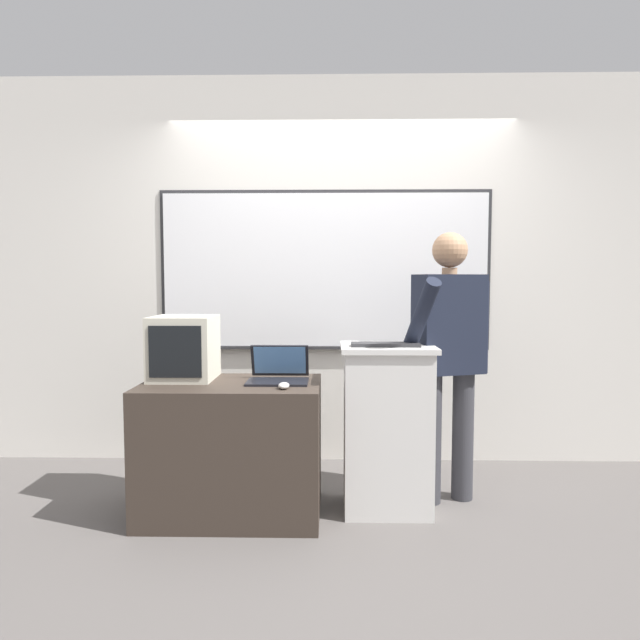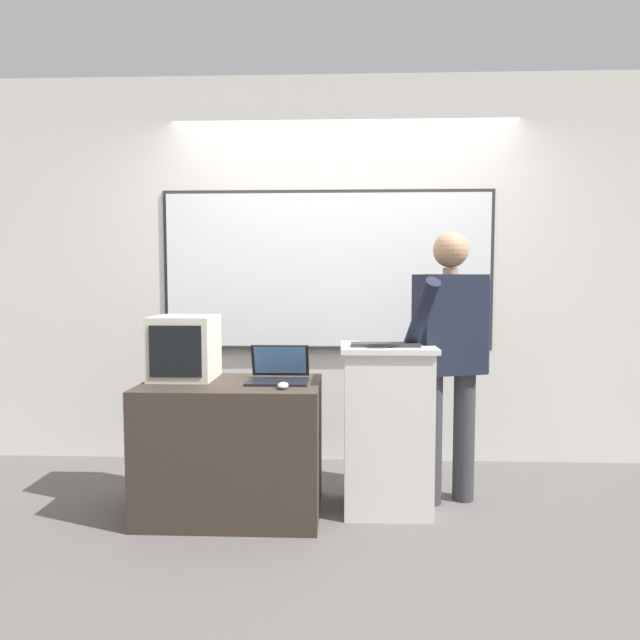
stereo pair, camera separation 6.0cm
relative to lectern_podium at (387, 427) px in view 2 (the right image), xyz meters
name	(u,v)px [view 2 (the right image)]	position (x,y,z in m)	size (l,w,h in m)	color
ground_plane	(343,532)	(-0.25, -0.32, -0.49)	(30.00, 30.00, 0.00)	#5B5654
back_wall	(343,272)	(-0.26, 0.96, 0.92)	(6.40, 0.17, 2.82)	silver
lectern_podium	(387,427)	(0.00, 0.00, 0.00)	(0.54, 0.45, 0.97)	silver
side_desk	(232,448)	(-0.90, -0.08, -0.11)	(1.01, 0.64, 0.76)	#382D26
person_presenter	(449,349)	(0.38, 0.13, 0.45)	(0.57, 0.61, 1.63)	#333338
laptop	(279,371)	(-0.63, -0.02, 0.33)	(0.35, 0.31, 0.20)	black
wireless_keyboard	(385,345)	(-0.02, -0.06, 0.49)	(0.39, 0.13, 0.02)	#2D2D30
computer_mouse_by_laptop	(283,385)	(-0.58, -0.26, 0.29)	(0.06, 0.10, 0.03)	silver
crt_monitor	(185,347)	(-1.19, 0.02, 0.46)	(0.36, 0.38, 0.37)	beige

